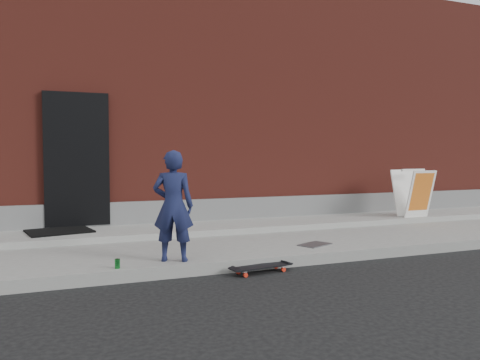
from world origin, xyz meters
name	(u,v)px	position (x,y,z in m)	size (l,w,h in m)	color
ground	(296,267)	(0.00, 0.00, 0.00)	(80.00, 80.00, 0.00)	black
sidewalk	(252,242)	(0.00, 1.50, 0.07)	(20.00, 3.00, 0.15)	slate
apron	(233,226)	(0.00, 2.40, 0.20)	(20.00, 1.20, 0.10)	gray
building	(173,117)	(0.00, 6.99, 2.50)	(20.00, 8.10, 5.00)	maroon
child	(173,206)	(-1.57, 0.28, 0.84)	(0.50, 0.33, 1.38)	#181D43
skateboard	(261,267)	(-0.55, -0.12, 0.07)	(0.82, 0.32, 0.09)	red
pizza_sign	(413,193)	(3.67, 1.98, 0.73)	(0.59, 0.69, 0.95)	white
soda_can	(117,264)	(-2.27, 0.13, 0.21)	(0.06, 0.06, 0.11)	#197E2C
doormat	(59,231)	(-2.90, 2.52, 0.26)	(0.95, 0.77, 0.03)	black
utility_plate	(315,244)	(0.61, 0.56, 0.16)	(0.47, 0.30, 0.01)	#54555A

